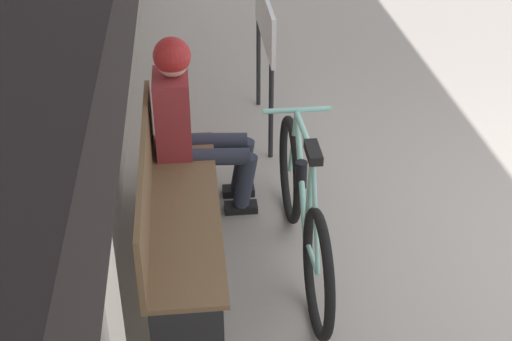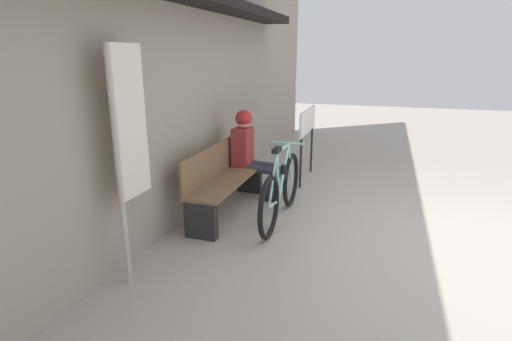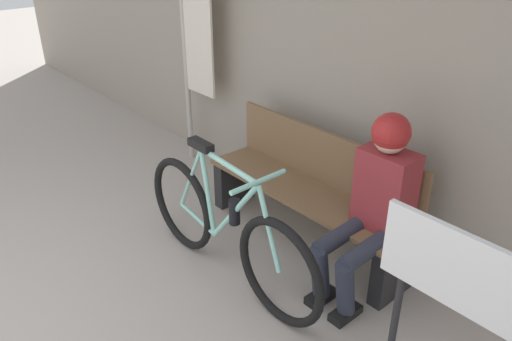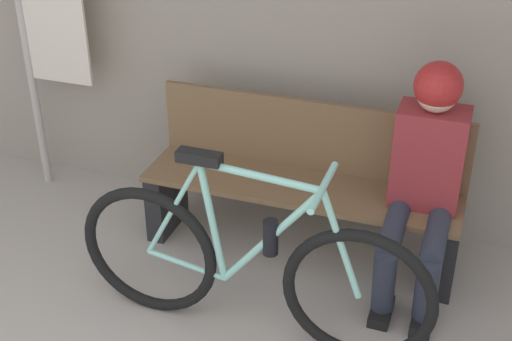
% 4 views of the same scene
% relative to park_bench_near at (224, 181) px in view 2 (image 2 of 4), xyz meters
% --- Properties ---
extents(ground_plane, '(24.00, 24.00, 0.00)m').
position_rel_park_bench_near_xyz_m(ground_plane, '(-0.32, -2.61, -0.40)').
color(ground_plane, '#ADA399').
extents(storefront_wall, '(12.00, 0.56, 3.20)m').
position_rel_park_bench_near_xyz_m(storefront_wall, '(-0.32, 0.41, 1.27)').
color(storefront_wall, '#9E9384').
rests_on(storefront_wall, ground_plane).
extents(park_bench_near, '(1.70, 0.42, 0.84)m').
position_rel_park_bench_near_xyz_m(park_bench_near, '(0.00, 0.00, 0.00)').
color(park_bench_near, brown).
rests_on(park_bench_near, ground_plane).
extents(bicycle, '(1.72, 0.40, 0.94)m').
position_rel_park_bench_near_xyz_m(bicycle, '(-0.04, -0.74, -0.02)').
color(bicycle, black).
rests_on(bicycle, ground_plane).
extents(person_seated, '(0.34, 0.64, 1.21)m').
position_rel_park_bench_near_xyz_m(person_seated, '(0.64, -0.12, 0.29)').
color(person_seated, '#2D3342').
rests_on(person_seated, ground_plane).
extents(banner_pole, '(0.45, 0.05, 2.01)m').
position_rel_park_bench_near_xyz_m(banner_pole, '(-1.63, 0.17, 0.85)').
color(banner_pole, '#B7B2A8').
rests_on(banner_pole, ground_plane).
extents(signboard, '(1.09, 0.04, 1.11)m').
position_rel_park_bench_near_xyz_m(signboard, '(1.66, -0.71, 0.46)').
color(signboard, '#232326').
rests_on(signboard, ground_plane).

